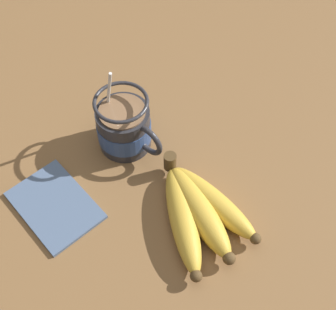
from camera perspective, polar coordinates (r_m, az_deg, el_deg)
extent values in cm
cube|color=brown|center=(77.28, -0.04, -1.55)|extent=(132.13, 132.13, 2.80)
cylinder|color=#28282D|center=(75.83, -5.39, 3.31)|extent=(8.59, 8.59, 7.79)
cylinder|color=navy|center=(76.11, -5.37, 3.14)|extent=(8.79, 8.79, 3.53)
torus|color=#28282D|center=(72.54, -2.47, 1.79)|extent=(5.75, 0.90, 5.75)
cylinder|color=#846042|center=(72.78, -5.63, 5.29)|extent=(7.39, 7.39, 0.40)
torus|color=#28282D|center=(71.13, -5.77, 6.45)|extent=(8.59, 8.59, 0.60)
cylinder|color=silver|center=(74.00, -7.31, 6.60)|extent=(3.38, 0.50, 13.70)
ellipsoid|color=silver|center=(78.42, -6.05, 2.77)|extent=(3.00, 2.00, 0.80)
cylinder|color=#4C381E|center=(72.82, 0.25, -0.79)|extent=(2.00, 2.00, 3.00)
ellipsoid|color=gold|center=(68.66, 1.81, -7.81)|extent=(16.11, 13.91, 3.85)
sphere|color=#4C381E|center=(65.18, 3.45, -14.50)|extent=(1.73, 1.73, 1.73)
ellipsoid|color=gold|center=(69.26, 3.84, -6.80)|extent=(17.01, 10.09, 4.14)
sphere|color=#4C381E|center=(66.40, 7.46, -12.38)|extent=(1.86, 1.86, 1.86)
ellipsoid|color=gold|center=(70.39, 5.50, -5.71)|extent=(16.80, 5.32, 3.73)
sphere|color=#4C381E|center=(68.44, 10.62, -9.98)|extent=(1.68, 1.68, 1.68)
cube|color=slate|center=(73.63, -13.62, -5.98)|extent=(14.97, 11.40, 0.60)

